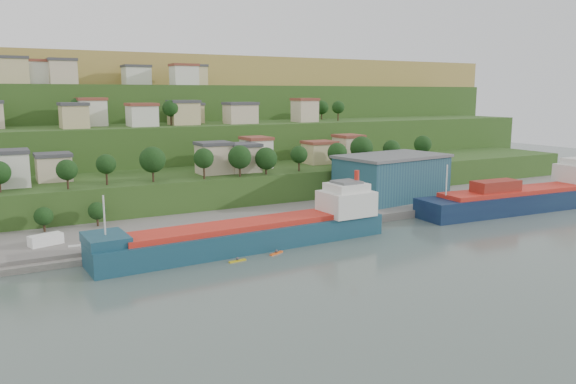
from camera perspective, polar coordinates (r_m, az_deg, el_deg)
ground at (r=115.74m, az=2.77°, el=-6.11°), size 500.00×500.00×0.00m
quay at (r=149.04m, az=3.78°, el=-2.46°), size 220.00×26.00×4.00m
pebble_beach at (r=121.34m, az=-26.21°, el=-6.39°), size 40.00×18.00×2.40m
hillside at (r=271.85m, az=-16.01°, el=2.85°), size 360.00×210.75×96.00m
cargo_ship_near at (r=118.75m, az=-3.23°, el=-4.37°), size 64.92×13.17×16.58m
cargo_ship_far at (r=171.08m, az=23.30°, el=-0.66°), size 67.36×15.08×18.15m
warehouse at (r=163.96m, az=10.48°, el=1.53°), size 33.22×22.90×12.80m
caravan at (r=123.18m, az=-23.38°, el=-4.65°), size 6.90×4.52×2.98m
dinghy at (r=120.50m, az=-20.41°, el=-5.29°), size 4.46×2.16×0.86m
kayak_orange at (r=114.32m, az=-1.19°, el=-6.17°), size 3.53×2.02×0.89m
kayak_yellow at (r=109.68m, az=-5.16°, el=-6.91°), size 3.66×1.04×0.90m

